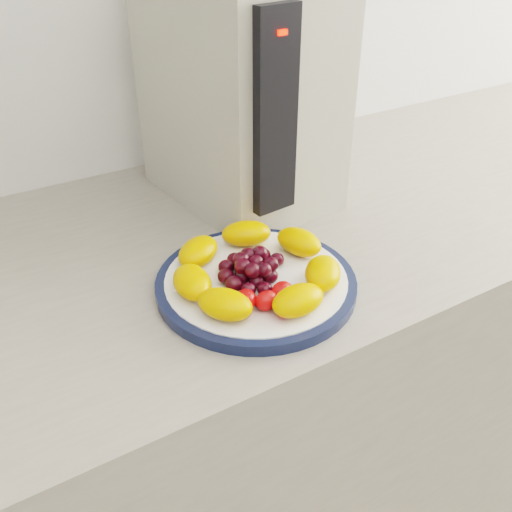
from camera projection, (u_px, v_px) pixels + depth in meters
counter at (169, 464)px, 1.04m from camera, size 3.50×0.60×0.90m
cabinet_face at (170, 474)px, 1.06m from camera, size 3.48×0.58×0.84m
plate_rim at (256, 284)px, 0.73m from camera, size 0.26×0.26×0.01m
plate_face at (256, 283)px, 0.73m from camera, size 0.23×0.23×0.02m
appliance_body at (240, 85)px, 0.87m from camera, size 0.24×0.31×0.37m
appliance_panel at (274, 115)px, 0.74m from camera, size 0.06×0.03×0.27m
appliance_led at (282, 32)px, 0.67m from camera, size 0.01×0.01×0.01m
fruit_plate at (255, 270)px, 0.72m from camera, size 0.22×0.22×0.03m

